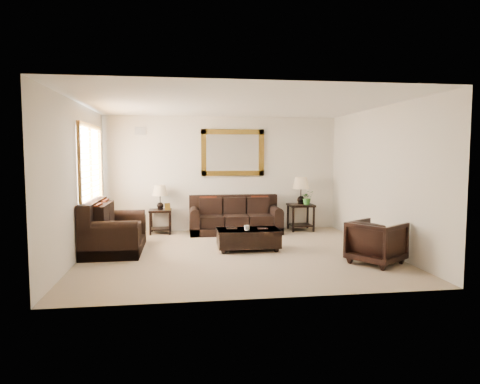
{
  "coord_description": "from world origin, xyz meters",
  "views": [
    {
      "loc": [
        -1.0,
        -7.64,
        1.8
      ],
      "look_at": [
        0.15,
        0.6,
        1.07
      ],
      "focal_mm": 32.0,
      "sensor_mm": 36.0,
      "label": 1
    }
  ],
  "objects": [
    {
      "name": "coffee_table",
      "position": [
        0.26,
        0.22,
        0.25
      ],
      "size": [
        1.18,
        0.64,
        0.5
      ],
      "rotation": [
        0.0,
        0.0,
        -0.0
      ],
      "color": "black",
      "rests_on": "room"
    },
    {
      "name": "end_table_left",
      "position": [
        -1.46,
        2.21,
        0.72
      ],
      "size": [
        0.51,
        0.51,
        1.11
      ],
      "color": "black",
      "rests_on": "room"
    },
    {
      "name": "room",
      "position": [
        0.0,
        0.0,
        1.35
      ],
      "size": [
        5.51,
        5.01,
        2.71
      ],
      "color": "#9C8D6B",
      "rests_on": "ground"
    },
    {
      "name": "window",
      "position": [
        -2.7,
        0.9,
        1.55
      ],
      "size": [
        0.07,
        1.96,
        1.66
      ],
      "color": "white",
      "rests_on": "room"
    },
    {
      "name": "mirror",
      "position": [
        0.24,
        2.47,
        1.85
      ],
      "size": [
        1.5,
        0.06,
        1.1
      ],
      "color": "#48300E",
      "rests_on": "room"
    },
    {
      "name": "loveseat",
      "position": [
        -2.29,
        0.51,
        0.35
      ],
      "size": [
        1.01,
        1.7,
        0.95
      ],
      "rotation": [
        0.0,
        0.0,
        1.57
      ],
      "color": "black",
      "rests_on": "room"
    },
    {
      "name": "sofa",
      "position": [
        0.24,
        2.09,
        0.31
      ],
      "size": [
        2.09,
        0.9,
        0.85
      ],
      "color": "black",
      "rests_on": "room"
    },
    {
      "name": "potted_plant",
      "position": [
        1.96,
        2.07,
        0.76
      ],
      "size": [
        0.32,
        0.35,
        0.25
      ],
      "primitive_type": "imported",
      "rotation": [
        0.0,
        0.0,
        -0.07
      ],
      "color": "#295D20",
      "rests_on": "end_table_right"
    },
    {
      "name": "air_vent",
      "position": [
        -1.9,
        2.48,
        2.35
      ],
      "size": [
        0.25,
        0.02,
        0.18
      ],
      "primitive_type": "cube",
      "color": "#999999",
      "rests_on": "room"
    },
    {
      "name": "armchair",
      "position": [
        2.2,
        -1.05,
        0.39
      ],
      "size": [
        1.03,
        1.04,
        0.79
      ],
      "primitive_type": "imported",
      "rotation": [
        0.0,
        0.0,
        2.18
      ],
      "color": "black",
      "rests_on": "floor"
    },
    {
      "name": "end_table_right",
      "position": [
        1.84,
        2.17,
        0.83
      ],
      "size": [
        0.58,
        0.58,
        1.27
      ],
      "color": "black",
      "rests_on": "room"
    }
  ]
}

